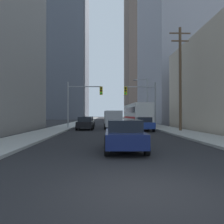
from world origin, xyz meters
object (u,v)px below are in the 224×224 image
Objects in this scene: sedan_navy at (124,135)px; sedan_blue at (143,124)px; sedan_beige at (88,121)px; traffic_signal_near_right at (142,97)px; sedan_black at (85,123)px; cargo_van_silver at (113,119)px; city_bus at (137,114)px; traffic_signal_near_left at (83,97)px.

sedan_navy and sedan_blue have the same top height.
traffic_signal_near_right is at bearing -35.29° from sedan_beige.
sedan_black is 0.99× the size of sedan_beige.
cargo_van_silver is 1.25× the size of sedan_blue.
city_bus is 23.54m from sedan_navy.
traffic_signal_near_right is (3.80, 17.34, 3.29)m from sedan_navy.
sedan_navy is at bearing -103.84° from sedan_blue.
cargo_van_silver is 6.64m from sedan_beige.
sedan_navy is at bearing -78.02° from sedan_black.
cargo_van_silver is 1.25× the size of sedan_navy.
sedan_black is at bearing -157.17° from cargo_van_silver.
traffic_signal_near_right is at bearing 14.14° from sedan_black.
sedan_black is at bearing 101.98° from sedan_navy.
city_bus is at bearing 85.53° from sedan_blue.
sedan_navy is 13.71m from sedan_blue.
sedan_blue and sedan_beige have the same top height.
sedan_blue is at bearing -97.39° from traffic_signal_near_right.
sedan_navy is at bearing -99.92° from city_bus.
cargo_van_silver is 1.25× the size of sedan_black.
sedan_beige is at bearing 87.91° from traffic_signal_near_left.
city_bus is 2.75× the size of sedan_black.
traffic_signal_near_left and traffic_signal_near_right have the same top height.
sedan_blue is 0.99× the size of sedan_beige.
traffic_signal_near_right is at bearing 77.63° from sedan_navy.
sedan_blue is 8.73m from traffic_signal_near_left.
sedan_beige is at bearing 98.91° from sedan_navy.
sedan_beige is 6.16m from traffic_signal_near_left.
sedan_black is at bearing -165.86° from traffic_signal_near_right.
traffic_signal_near_right is at bearing 5.86° from cargo_van_silver.
traffic_signal_near_right reaches higher than sedan_beige.
city_bus reaches higher than cargo_van_silver.
city_bus reaches higher than sedan_beige.
sedan_beige is (-3.53, 22.53, 0.00)m from sedan_navy.
sedan_black is 1.00× the size of sedan_blue.
sedan_black is 3.78m from traffic_signal_near_left.
cargo_van_silver reaches higher than sedan_black.
sedan_navy is 1.00× the size of sedan_blue.
sedan_beige is at bearing 126.47° from sedan_blue.
sedan_blue is 5.22m from traffic_signal_near_right.
sedan_navy is (-0.03, -16.95, -0.52)m from cargo_van_silver.
cargo_van_silver is 3.65m from sedan_black.
traffic_signal_near_left is at bearing 102.12° from sedan_navy.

